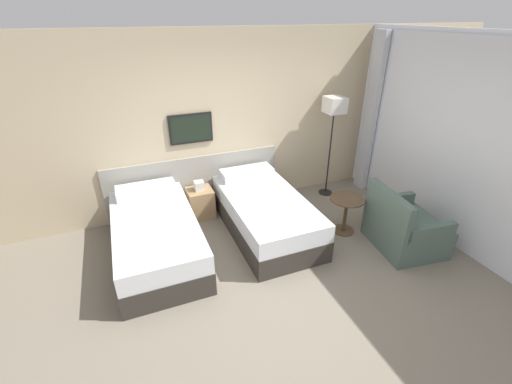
% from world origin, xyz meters
% --- Properties ---
extents(ground_plane, '(16.00, 16.00, 0.00)m').
position_xyz_m(ground_plane, '(0.00, 0.00, 0.00)').
color(ground_plane, slate).
extents(wall_headboard, '(10.00, 0.10, 2.70)m').
position_xyz_m(wall_headboard, '(-0.03, 2.13, 1.30)').
color(wall_headboard, '#C6B28E').
rests_on(wall_headboard, ground_plane).
extents(wall_window, '(0.21, 4.60, 2.70)m').
position_xyz_m(wall_window, '(2.55, -0.09, 1.34)').
color(wall_window, white).
rests_on(wall_window, ground_plane).
extents(bed_near_door, '(1.02, 1.97, 0.68)m').
position_xyz_m(bed_near_door, '(-1.29, 1.09, 0.29)').
color(bed_near_door, '#332D28').
rests_on(bed_near_door, ground_plane).
extents(bed_near_window, '(1.02, 1.97, 0.68)m').
position_xyz_m(bed_near_window, '(0.24, 1.09, 0.29)').
color(bed_near_window, '#332D28').
rests_on(bed_near_window, ground_plane).
extents(nightstand, '(0.38, 0.37, 0.60)m').
position_xyz_m(nightstand, '(-0.53, 1.84, 0.24)').
color(nightstand, '#9E7A51').
rests_on(nightstand, ground_plane).
extents(floor_lamp, '(0.30, 0.30, 1.70)m').
position_xyz_m(floor_lamp, '(1.71, 1.76, 1.47)').
color(floor_lamp, black).
rests_on(floor_lamp, ground_plane).
extents(side_table, '(0.49, 0.49, 0.54)m').
position_xyz_m(side_table, '(1.31, 0.63, 0.38)').
color(side_table, brown).
rests_on(side_table, ground_plane).
extents(armchair, '(0.91, 1.00, 0.87)m').
position_xyz_m(armchair, '(1.83, 0.03, 0.27)').
color(armchair, '#4C6056').
rests_on(armchair, ground_plane).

